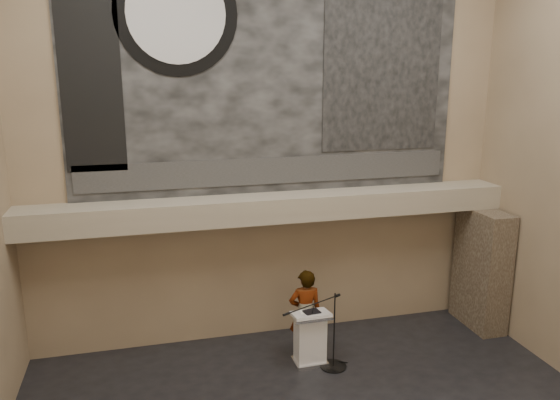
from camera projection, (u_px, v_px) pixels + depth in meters
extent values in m
cube|color=#836E53|center=(270.00, 141.00, 11.18)|extent=(10.00, 0.02, 8.50)
cube|color=#836E53|center=(548.00, 294.00, 3.66)|extent=(10.00, 0.02, 8.50)
cube|color=gray|center=(275.00, 207.00, 11.12)|extent=(10.00, 0.80, 0.50)
cylinder|color=#B2893D|center=(197.00, 227.00, 10.75)|extent=(0.04, 0.04, 0.06)
cylinder|color=#B2893D|center=(362.00, 215.00, 11.60)|extent=(0.04, 0.04, 0.06)
cube|color=black|center=(270.00, 69.00, 10.81)|extent=(8.00, 0.05, 5.00)
cube|color=#2D2D2D|center=(271.00, 171.00, 11.26)|extent=(7.76, 0.02, 0.55)
cylinder|color=black|center=(176.00, 13.00, 10.10)|extent=(2.30, 0.02, 2.30)
cylinder|color=silver|center=(176.00, 13.00, 10.08)|extent=(1.84, 0.02, 1.84)
cube|color=black|center=(383.00, 64.00, 11.33)|extent=(2.60, 0.02, 3.60)
cube|color=black|center=(91.00, 86.00, 10.02)|extent=(1.10, 0.02, 3.20)
cube|color=#413528|center=(481.00, 268.00, 12.20)|extent=(0.60, 1.40, 2.70)
cube|color=silver|center=(310.00, 361.00, 10.84)|extent=(0.66, 0.51, 0.08)
cube|color=white|center=(310.00, 338.00, 10.72)|extent=(0.58, 0.41, 0.96)
cube|color=white|center=(311.00, 314.00, 10.58)|extent=(0.74, 0.53, 0.13)
cube|color=black|center=(312.00, 312.00, 10.56)|extent=(0.33, 0.28, 0.04)
cube|color=white|center=(306.00, 314.00, 10.53)|extent=(0.23, 0.30, 0.00)
imported|color=silver|center=(305.00, 313.00, 10.95)|extent=(0.70, 0.48, 1.84)
cylinder|color=black|center=(333.00, 366.00, 10.72)|extent=(0.52, 0.52, 0.02)
cylinder|color=black|center=(334.00, 331.00, 10.54)|extent=(0.03, 0.03, 1.55)
cylinder|color=black|center=(312.00, 305.00, 10.00)|extent=(1.23, 0.58, 0.02)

